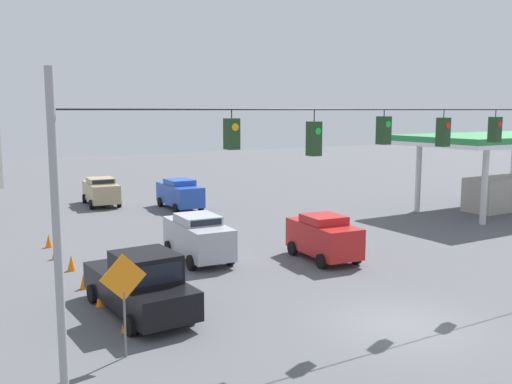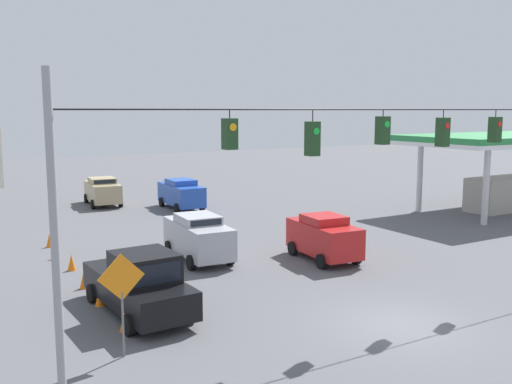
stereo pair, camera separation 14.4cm
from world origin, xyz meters
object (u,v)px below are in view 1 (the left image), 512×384
(overhead_signal_span, at_px, (384,167))
(sedan_red_crossing_near, at_px, (324,237))
(sedan_silver_withflow_mid, at_px, (198,236))
(traffic_cone_farthest, at_px, (49,241))
(gas_station, at_px, (502,155))
(sedan_blue_oncoming_deep, at_px, (180,194))
(pickup_truck_black_parked_shoulder, at_px, (140,284))
(traffic_cone_fourth, at_px, (71,263))
(traffic_cone_second, at_px, (101,296))
(work_zone_sign, at_px, (124,285))
(traffic_cone_third, at_px, (84,280))
(traffic_cone_fifth, at_px, (56,252))
(sedan_tan_withflow_deep, at_px, (101,191))
(traffic_cone_nearest, at_px, (126,321))

(overhead_signal_span, relative_size, sedan_red_crossing_near, 4.99)
(sedan_silver_withflow_mid, height_order, traffic_cone_farthest, sedan_silver_withflow_mid)
(gas_station, bearing_deg, sedan_red_crossing_near, 12.90)
(sedan_red_crossing_near, distance_m, traffic_cone_farthest, 13.18)
(sedan_blue_oncoming_deep, relative_size, pickup_truck_black_parked_shoulder, 0.84)
(traffic_cone_fourth, height_order, traffic_cone_farthest, same)
(pickup_truck_black_parked_shoulder, xyz_separation_m, traffic_cone_fourth, (0.76, -6.25, -0.64))
(traffic_cone_second, height_order, traffic_cone_fourth, same)
(sedan_red_crossing_near, height_order, work_zone_sign, work_zone_sign)
(sedan_red_crossing_near, bearing_deg, traffic_cone_third, -6.85)
(traffic_cone_fifth, bearing_deg, work_zone_sign, 87.20)
(sedan_silver_withflow_mid, distance_m, traffic_cone_third, 5.68)
(pickup_truck_black_parked_shoulder, xyz_separation_m, traffic_cone_second, (0.92, -1.38, -0.64))
(sedan_tan_withflow_deep, distance_m, work_zone_sign, 25.74)
(traffic_cone_third, bearing_deg, traffic_cone_farthest, -91.37)
(traffic_cone_fourth, bearing_deg, sedan_blue_oncoming_deep, -130.48)
(sedan_red_crossing_near, height_order, traffic_cone_fifth, sedan_red_crossing_near)
(sedan_silver_withflow_mid, distance_m, traffic_cone_second, 6.64)
(traffic_cone_nearest, bearing_deg, work_zone_sign, 71.15)
(sedan_blue_oncoming_deep, distance_m, sedan_red_crossing_near, 15.38)
(overhead_signal_span, height_order, traffic_cone_third, overhead_signal_span)
(sedan_red_crossing_near, relative_size, traffic_cone_second, 6.00)
(sedan_red_crossing_near, distance_m, work_zone_sign, 12.00)
(traffic_cone_third, bearing_deg, traffic_cone_nearest, 90.13)
(traffic_cone_farthest, relative_size, gas_station, 0.05)
(pickup_truck_black_parked_shoulder, xyz_separation_m, traffic_cone_nearest, (0.90, 1.27, -0.64))
(traffic_cone_second, xyz_separation_m, gas_station, (-27.79, -5.00, 3.33))
(sedan_blue_oncoming_deep, distance_m, pickup_truck_black_parked_shoulder, 19.89)
(traffic_cone_fourth, bearing_deg, traffic_cone_fifth, -85.76)
(work_zone_sign, bearing_deg, pickup_truck_black_parked_shoulder, -116.44)
(traffic_cone_second, bearing_deg, work_zone_sign, 82.64)
(traffic_cone_nearest, bearing_deg, sedan_red_crossing_near, -160.40)
(traffic_cone_fifth, relative_size, traffic_cone_farthest, 1.00)
(traffic_cone_second, bearing_deg, traffic_cone_fourth, -91.91)
(traffic_cone_second, distance_m, traffic_cone_third, 2.18)
(overhead_signal_span, relative_size, traffic_cone_second, 29.94)
(pickup_truck_black_parked_shoulder, bearing_deg, gas_station, -166.64)
(sedan_blue_oncoming_deep, xyz_separation_m, work_zone_sign, (10.51, 20.69, 0.95))
(traffic_cone_third, distance_m, traffic_cone_fifth, 4.92)
(overhead_signal_span, height_order, sedan_blue_oncoming_deep, overhead_signal_span)
(sedan_tan_withflow_deep, relative_size, traffic_cone_second, 6.73)
(traffic_cone_third, relative_size, traffic_cone_fifth, 1.00)
(overhead_signal_span, distance_m, traffic_cone_nearest, 9.14)
(traffic_cone_fourth, bearing_deg, sedan_red_crossing_near, 158.64)
(traffic_cone_nearest, xyz_separation_m, traffic_cone_fifth, (0.02, -9.75, 0.00))
(traffic_cone_farthest, bearing_deg, work_zone_sign, 86.92)
(sedan_tan_withflow_deep, bearing_deg, overhead_signal_span, 93.60)
(pickup_truck_black_parked_shoulder, relative_size, traffic_cone_fourth, 8.19)
(pickup_truck_black_parked_shoulder, bearing_deg, traffic_cone_farthest, -86.17)
(sedan_blue_oncoming_deep, relative_size, traffic_cone_farthest, 6.87)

